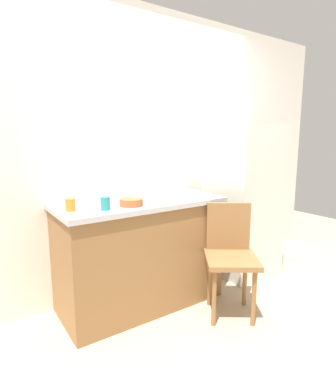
{
  "coord_description": "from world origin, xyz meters",
  "views": [
    {
      "loc": [
        -1.46,
        -1.58,
        1.42
      ],
      "look_at": [
        0.03,
        0.6,
        0.96
      ],
      "focal_mm": 29.39,
      "sensor_mm": 36.0,
      "label": 1
    }
  ],
  "objects_px": {
    "cup_teal": "(105,203)",
    "cup_orange": "(70,205)",
    "terracotta_bowl": "(131,202)",
    "refrigerator": "(243,200)",
    "chair": "(230,253)"
  },
  "relations": [
    {
      "from": "chair",
      "to": "terracotta_bowl",
      "type": "distance_m",
      "value": 0.9
    },
    {
      "from": "refrigerator",
      "to": "cup_orange",
      "type": "distance_m",
      "value": 1.84
    },
    {
      "from": "terracotta_bowl",
      "to": "chair",
      "type": "bearing_deg",
      "value": -27.98
    },
    {
      "from": "cup_orange",
      "to": "chair",
      "type": "bearing_deg",
      "value": -21.98
    },
    {
      "from": "refrigerator",
      "to": "cup_teal",
      "type": "relative_size",
      "value": 16.07
    },
    {
      "from": "cup_teal",
      "to": "cup_orange",
      "type": "xyz_separation_m",
      "value": [
        -0.21,
        0.11,
        -0.0
      ]
    },
    {
      "from": "chair",
      "to": "cup_teal",
      "type": "height_order",
      "value": "cup_teal"
    },
    {
      "from": "refrigerator",
      "to": "chair",
      "type": "height_order",
      "value": "refrigerator"
    },
    {
      "from": "chair",
      "to": "terracotta_bowl",
      "type": "height_order",
      "value": "terracotta_bowl"
    },
    {
      "from": "cup_teal",
      "to": "refrigerator",
      "type": "bearing_deg",
      "value": 6.21
    },
    {
      "from": "refrigerator",
      "to": "terracotta_bowl",
      "type": "relative_size",
      "value": 8.69
    },
    {
      "from": "terracotta_bowl",
      "to": "cup_orange",
      "type": "xyz_separation_m",
      "value": [
        -0.43,
        0.09,
        0.02
      ]
    },
    {
      "from": "refrigerator",
      "to": "terracotta_bowl",
      "type": "distance_m",
      "value": 1.41
    },
    {
      "from": "cup_teal",
      "to": "cup_orange",
      "type": "distance_m",
      "value": 0.24
    },
    {
      "from": "chair",
      "to": "terracotta_bowl",
      "type": "bearing_deg",
      "value": -172.83
    }
  ]
}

